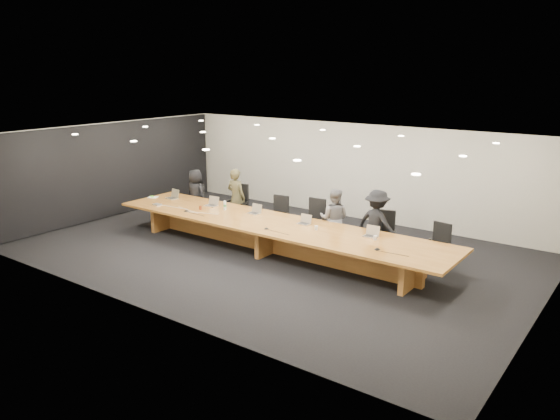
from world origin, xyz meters
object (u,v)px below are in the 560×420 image
object	(u,v)px
conference_table	(273,232)
chair_mid_left	(278,216)
water_bottle	(225,206)
laptop_a	(172,194)
mic_right	(377,249)
person_d	(377,223)
amber_mug	(200,208)
laptop_b	(211,201)
chair_far_left	(195,201)
mic_left	(186,211)
chair_right	(383,234)
person_a	(196,194)
av_box	(157,205)
laptop_c	(254,209)
laptop_e	(371,231)
paper_cup_far	(375,238)
chair_mid_right	(313,221)
paper_cup_near	(316,228)
laptop_d	(304,219)
mic_center	(266,228)
person_b	(236,198)
chair_left	(236,205)
person_c	(334,219)

from	to	relation	value
conference_table	chair_mid_left	bearing A→B (deg)	121.72
conference_table	water_bottle	distance (m)	1.78
laptop_a	mic_right	size ratio (longest dim) A/B	2.68
person_d	amber_mug	distance (m)	4.61
water_bottle	person_d	bearing A→B (deg)	14.45
chair_mid_left	laptop_b	distance (m)	1.83
chair_far_left	mic_left	distance (m)	2.12
conference_table	chair_right	bearing A→B (deg)	30.01
chair_right	person_a	bearing A→B (deg)	169.96
chair_mid_left	av_box	xyz separation A→B (m)	(-2.80, -1.69, 0.23)
mic_right	laptop_c	bearing A→B (deg)	169.25
laptop_e	paper_cup_far	world-z (taller)	laptop_e
chair_mid_right	laptop_b	size ratio (longest dim) A/B	3.49
paper_cup_near	mic_left	xyz separation A→B (m)	(-3.62, -0.56, -0.03)
conference_table	water_bottle	xyz separation A→B (m)	(-1.73, 0.23, 0.35)
chair_mid_left	mic_left	xyz separation A→B (m)	(-1.69, -1.70, 0.23)
conference_table	chair_mid_right	size ratio (longest dim) A/B	7.83
mic_left	chair_mid_right	bearing A→B (deg)	30.82
conference_table	paper_cup_far	xyz separation A→B (m)	(2.61, 0.21, 0.28)
laptop_d	mic_right	bearing A→B (deg)	-17.75
laptop_b	mic_center	size ratio (longest dim) A/B	2.72
person_b	mic_left	world-z (taller)	person_b
chair_left	person_c	size ratio (longest dim) A/B	0.79
conference_table	person_c	world-z (taller)	person_c
person_a	amber_mug	world-z (taller)	person_a
laptop_e	av_box	bearing A→B (deg)	-173.27
chair_right	person_d	bearing A→B (deg)	-160.69
chair_far_left	mic_right	distance (m)	6.87
mic_right	person_d	bearing A→B (deg)	116.86
chair_mid_left	paper_cup_far	distance (m)	3.52
person_c	amber_mug	xyz separation A→B (m)	(-3.31, -1.25, 0.04)
person_b	laptop_b	distance (m)	0.93
chair_far_left	amber_mug	world-z (taller)	chair_far_left
laptop_c	paper_cup_near	xyz separation A→B (m)	(2.06, -0.29, -0.07)
av_box	paper_cup_far	bearing A→B (deg)	10.26
chair_left	laptop_d	distance (m)	3.10
chair_left	laptop_d	bearing A→B (deg)	-23.93
chair_right	paper_cup_near	world-z (taller)	chair_right
person_d	laptop_b	world-z (taller)	person_d
conference_table	paper_cup_near	distance (m)	1.21
mic_center	chair_left	bearing A→B (deg)	143.79
person_d	chair_mid_left	bearing A→B (deg)	8.24
person_a	mic_left	xyz separation A→B (m)	(1.22, -1.59, 0.03)
conference_table	chair_right	size ratio (longest dim) A/B	8.11
amber_mug	mic_center	world-z (taller)	amber_mug
chair_mid_right	chair_right	size ratio (longest dim) A/B	1.04
laptop_c	laptop_e	bearing A→B (deg)	3.35
laptop_a	paper_cup_far	bearing A→B (deg)	8.50
chair_mid_left	mic_center	world-z (taller)	chair_mid_left
chair_mid_left	laptop_c	size ratio (longest dim) A/B	3.44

